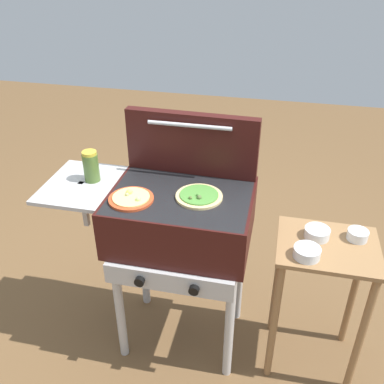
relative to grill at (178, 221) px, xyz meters
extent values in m
plane|color=brown|center=(0.01, 0.00, -0.76)|extent=(8.00, 8.00, 0.00)
cube|color=#38110F|center=(0.01, 0.00, 0.02)|extent=(0.64, 0.48, 0.24)
cube|color=black|center=(0.01, 0.00, 0.14)|extent=(0.61, 0.46, 0.01)
cube|color=#B6B6B6|center=(-0.47, 0.00, 0.13)|extent=(0.32, 0.41, 0.02)
cube|color=#B6B6B6|center=(-0.47, 0.00, 0.02)|extent=(0.02, 0.02, 0.24)
cube|color=#B6B6B6|center=(0.01, -0.25, -0.15)|extent=(0.58, 0.02, 0.10)
cylinder|color=black|center=(-0.11, -0.27, -0.15)|extent=(0.04, 0.02, 0.04)
cylinder|color=black|center=(0.13, -0.27, -0.15)|extent=(0.04, 0.02, 0.04)
cylinder|color=#B6B6B6|center=(-0.26, -0.19, -0.43)|extent=(0.04, 0.04, 0.66)
cylinder|color=#B6B6B6|center=(0.28, -0.19, -0.43)|extent=(0.04, 0.04, 0.66)
cylinder|color=#B6B6B6|center=(-0.26, 0.19, -0.43)|extent=(0.04, 0.04, 0.66)
cylinder|color=#B6B6B6|center=(0.28, 0.19, -0.43)|extent=(0.04, 0.04, 0.66)
cube|color=#38110F|center=(0.01, 0.22, 0.29)|extent=(0.63, 0.07, 0.30)
cylinder|color=#B7B7BC|center=(0.01, 0.17, 0.40)|extent=(0.38, 0.02, 0.02)
cylinder|color=#E0C17F|center=(0.10, 0.00, 0.15)|extent=(0.21, 0.21, 0.01)
cylinder|color=#4C8C38|center=(0.10, 0.00, 0.16)|extent=(0.17, 0.17, 0.01)
sphere|color=#488735|center=(0.10, -0.02, 0.17)|extent=(0.02, 0.02, 0.02)
sphere|color=#556B33|center=(0.07, -0.05, 0.17)|extent=(0.02, 0.02, 0.02)
sphere|color=#546D37|center=(0.11, -0.04, 0.17)|extent=(0.02, 0.02, 0.02)
cylinder|color=#C64723|center=(-0.19, -0.09, 0.15)|extent=(0.20, 0.20, 0.01)
cylinder|color=#EDD17A|center=(-0.19, -0.09, 0.16)|extent=(0.16, 0.16, 0.01)
sphere|color=#B6BC77|center=(-0.21, -0.08, 0.17)|extent=(0.02, 0.02, 0.02)
sphere|color=#EDEA61|center=(-0.20, -0.06, 0.17)|extent=(0.03, 0.03, 0.03)
sphere|color=#C5E77F|center=(-0.15, -0.11, 0.17)|extent=(0.02, 0.02, 0.02)
cylinder|color=#4C6B2D|center=(-0.42, 0.04, 0.21)|extent=(0.07, 0.07, 0.13)
cylinder|color=gold|center=(-0.42, 0.04, 0.28)|extent=(0.07, 0.07, 0.01)
cube|color=olive|center=(0.67, 0.00, -0.03)|extent=(0.44, 0.36, 0.02)
cylinder|color=olive|center=(0.48, -0.15, -0.40)|extent=(0.04, 0.04, 0.71)
cylinder|color=olive|center=(0.86, -0.15, -0.40)|extent=(0.04, 0.04, 0.71)
cylinder|color=olive|center=(0.48, 0.15, -0.40)|extent=(0.04, 0.04, 0.71)
cylinder|color=olive|center=(0.86, 0.15, -0.40)|extent=(0.04, 0.04, 0.71)
cylinder|color=silver|center=(0.80, 0.07, 0.00)|extent=(0.09, 0.09, 0.04)
cylinder|color=maroon|center=(0.80, 0.07, -0.01)|extent=(0.07, 0.07, 0.02)
cylinder|color=silver|center=(0.58, -0.10, 0.00)|extent=(0.11, 0.11, 0.04)
cylinder|color=beige|center=(0.58, -0.10, -0.01)|extent=(0.09, 0.09, 0.02)
cylinder|color=silver|center=(0.62, 0.05, 0.00)|extent=(0.11, 0.11, 0.04)
cylinder|color=#4C7533|center=(0.62, 0.05, -0.01)|extent=(0.09, 0.09, 0.02)
camera|label=1|loc=(0.41, -1.56, 1.14)|focal=40.07mm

